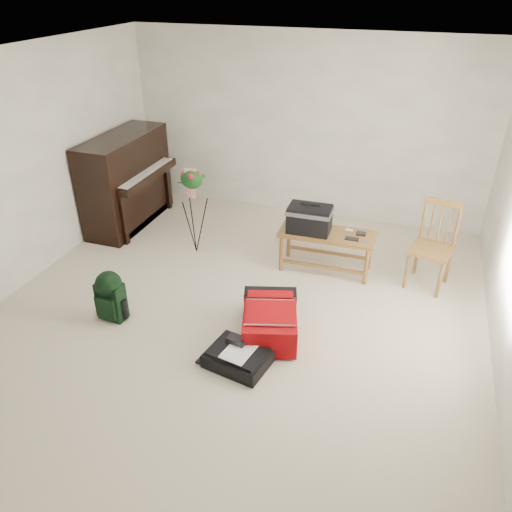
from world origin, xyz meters
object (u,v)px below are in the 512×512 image
at_px(piano, 127,182).
at_px(black_duffel, 239,356).
at_px(green_backpack, 110,294).
at_px(flower_stand, 194,212).
at_px(bench, 315,223).
at_px(dining_chair, 432,247).
at_px(red_suitcase, 272,318).

height_order(piano, black_duffel, piano).
relative_size(green_backpack, flower_stand, 0.48).
relative_size(bench, dining_chair, 1.13).
relative_size(red_suitcase, black_duffel, 1.43).
bearing_deg(piano, flower_stand, -21.50).
distance_m(piano, green_backpack, 2.30).
bearing_deg(piano, bench, -8.44).
height_order(piano, dining_chair, piano).
distance_m(bench, black_duffel, 1.95).
xyz_separation_m(bench, dining_chair, (1.31, 0.09, -0.12)).
bearing_deg(black_duffel, dining_chair, 62.13).
xyz_separation_m(black_duffel, flower_stand, (-1.25, 1.79, 0.47)).
bearing_deg(red_suitcase, dining_chair, 28.45).
relative_size(piano, black_duffel, 2.42).
bearing_deg(dining_chair, green_backpack, -136.25).
height_order(green_backpack, flower_stand, flower_stand).
relative_size(piano, green_backpack, 2.74).
bearing_deg(red_suitcase, piano, 129.82).
relative_size(black_duffel, green_backpack, 1.13).
bearing_deg(black_duffel, flower_stand, 135.65).
distance_m(bench, dining_chair, 1.31).
relative_size(black_duffel, flower_stand, 0.54).
height_order(black_duffel, flower_stand, flower_stand).
xyz_separation_m(piano, bench, (2.73, -0.41, 0.00)).
distance_m(black_duffel, green_backpack, 1.50).
bearing_deg(green_backpack, dining_chair, 33.99).
distance_m(bench, flower_stand, 1.50).
xyz_separation_m(bench, red_suitcase, (-0.10, -1.33, -0.43)).
xyz_separation_m(green_backpack, flower_stand, (0.22, 1.56, 0.26)).
bearing_deg(piano, black_duffel, -42.47).
xyz_separation_m(piano, black_duffel, (2.48, -2.27, -0.52)).
bearing_deg(black_duffel, green_backpack, -178.10).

